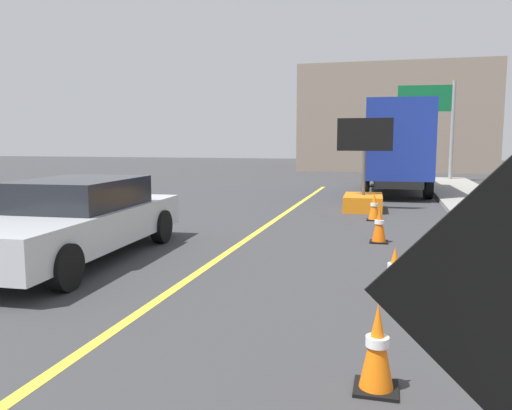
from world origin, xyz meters
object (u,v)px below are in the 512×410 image
(highway_guide_sign, at_px, (437,113))
(traffic_cone_curbside, at_px, (374,207))
(traffic_cone_mid_lane, at_px, (394,270))
(pickup_car, at_px, (75,219))
(traffic_cone_near_sign, at_px, (377,348))
(box_truck, at_px, (395,146))
(traffic_cone_far_lane, at_px, (379,225))
(arrow_board_trailer, at_px, (363,194))

(highway_guide_sign, bearing_deg, traffic_cone_curbside, -100.33)
(traffic_cone_mid_lane, bearing_deg, traffic_cone_curbside, 94.15)
(pickup_car, xyz_separation_m, traffic_cone_near_sign, (5.17, -3.51, -0.34))
(box_truck, relative_size, traffic_cone_far_lane, 9.84)
(traffic_cone_curbside, bearing_deg, arrow_board_trailer, 100.85)
(arrow_board_trailer, height_order, traffic_cone_far_lane, arrow_board_trailer)
(box_truck, xyz_separation_m, traffic_cone_curbside, (-0.53, -7.40, -1.51))
(arrow_board_trailer, relative_size, traffic_cone_mid_lane, 4.33)
(traffic_cone_curbside, bearing_deg, traffic_cone_far_lane, -86.29)
(arrow_board_trailer, distance_m, pickup_car, 8.94)
(pickup_car, height_order, traffic_cone_mid_lane, pickup_car)
(pickup_car, distance_m, traffic_cone_mid_lane, 5.38)
(traffic_cone_far_lane, bearing_deg, traffic_cone_near_sign, -88.96)
(highway_guide_sign, relative_size, traffic_cone_near_sign, 6.78)
(box_truck, distance_m, pickup_car, 14.27)
(arrow_board_trailer, xyz_separation_m, pickup_car, (-4.49, -7.72, 0.22))
(traffic_cone_mid_lane, bearing_deg, traffic_cone_near_sign, -93.11)
(pickup_car, bearing_deg, traffic_cone_curbside, 49.80)
(box_truck, height_order, traffic_cone_mid_lane, box_truck)
(box_truck, height_order, traffic_cone_far_lane, box_truck)
(traffic_cone_near_sign, distance_m, traffic_cone_far_lane, 6.33)
(box_truck, height_order, traffic_cone_curbside, box_truck)
(traffic_cone_mid_lane, distance_m, traffic_cone_far_lane, 3.45)
(arrow_board_trailer, distance_m, traffic_cone_curbside, 2.00)
(arrow_board_trailer, height_order, traffic_cone_mid_lane, arrow_board_trailer)
(highway_guide_sign, bearing_deg, traffic_cone_far_lane, -97.92)
(arrow_board_trailer, relative_size, box_truck, 0.37)
(box_truck, height_order, traffic_cone_near_sign, box_truck)
(pickup_car, xyz_separation_m, traffic_cone_mid_lane, (5.33, -0.62, -0.39))
(arrow_board_trailer, distance_m, box_truck, 5.68)
(box_truck, distance_m, traffic_cone_near_sign, 16.74)
(pickup_car, xyz_separation_m, traffic_cone_curbside, (4.87, 5.76, -0.34))
(pickup_car, relative_size, traffic_cone_mid_lane, 8.41)
(traffic_cone_near_sign, height_order, traffic_cone_mid_lane, traffic_cone_near_sign)
(traffic_cone_near_sign, distance_m, traffic_cone_curbside, 9.28)
(traffic_cone_far_lane, bearing_deg, traffic_cone_mid_lane, -85.47)
(highway_guide_sign, relative_size, traffic_cone_mid_lane, 8.02)
(traffic_cone_curbside, bearing_deg, highway_guide_sign, 79.67)
(traffic_cone_near_sign, bearing_deg, arrow_board_trailer, 93.48)
(traffic_cone_mid_lane, height_order, traffic_cone_far_lane, traffic_cone_far_lane)
(box_truck, bearing_deg, traffic_cone_mid_lane, -90.28)
(highway_guide_sign, xyz_separation_m, traffic_cone_mid_lane, (-2.07, -20.30, -3.12))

